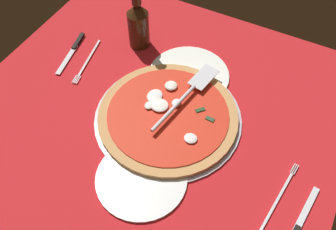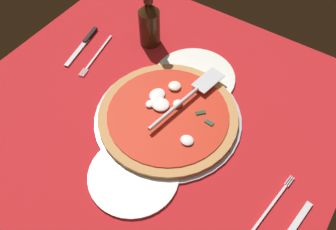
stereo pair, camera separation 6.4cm
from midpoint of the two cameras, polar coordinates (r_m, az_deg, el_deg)
name	(u,v)px [view 2 (the right image)]	position (r cm, az deg, el deg)	size (l,w,h in cm)	color
ground_plane	(149,119)	(98.83, -1.04, -0.76)	(98.39, 98.39, 0.80)	red
checker_pattern	(149,118)	(98.46, -1.04, -0.61)	(98.39, 98.39, 0.10)	silver
pizza_pan	(168,118)	(97.91, 1.86, -0.59)	(38.54, 38.54, 0.88)	#B3B0BC
dinner_plate_left	(195,77)	(107.64, 5.77, 5.68)	(23.11, 23.11, 1.00)	white
dinner_plate_right	(134,175)	(89.01, -3.20, -9.30)	(21.54, 21.54, 1.00)	silver
pizza	(168,115)	(96.98, 1.87, -0.09)	(36.44, 36.44, 2.76)	tan
pizza_server	(189,96)	(98.27, 5.04, 2.80)	(27.34, 7.35, 1.00)	silver
place_setting_near	(90,50)	(117.23, -10.26, 9.75)	(19.69, 16.53, 1.40)	white
place_setting_far	(276,226)	(88.23, 18.29, -15.84)	(22.71, 16.00, 1.40)	white
beer_bottle	(149,21)	(112.63, -1.23, 14.15)	(6.34, 6.34, 22.87)	#392110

